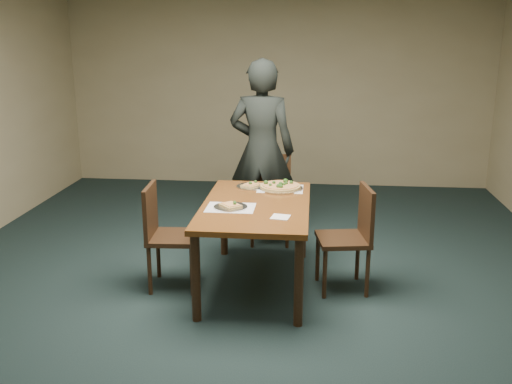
# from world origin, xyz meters

# --- Properties ---
(ground) EXTENTS (8.00, 8.00, 0.00)m
(ground) POSITION_xyz_m (0.00, 0.00, 0.00)
(ground) COLOR black
(ground) RESTS_ON ground
(room_shell) EXTENTS (8.00, 8.00, 8.00)m
(room_shell) POSITION_xyz_m (0.00, 0.00, 1.74)
(room_shell) COLOR tan
(room_shell) RESTS_ON ground
(dining_table) EXTENTS (0.90, 1.50, 0.75)m
(dining_table) POSITION_xyz_m (0.05, 0.44, 0.66)
(dining_table) COLOR #552D11
(dining_table) RESTS_ON ground
(chair_far) EXTENTS (0.44, 0.44, 0.91)m
(chair_far) POSITION_xyz_m (0.09, 1.61, 0.52)
(chair_far) COLOR black
(chair_far) RESTS_ON ground
(chair_left) EXTENTS (0.44, 0.44, 0.91)m
(chair_left) POSITION_xyz_m (-0.73, 0.34, 0.52)
(chair_left) COLOR black
(chair_left) RESTS_ON ground
(chair_right) EXTENTS (0.48, 0.48, 0.91)m
(chair_right) POSITION_xyz_m (0.87, 0.45, 0.52)
(chair_right) COLOR black
(chair_right) RESTS_ON ground
(diner) EXTENTS (0.75, 0.54, 1.90)m
(diner) POSITION_xyz_m (-0.02, 1.71, 0.95)
(diner) COLOR black
(diner) RESTS_ON ground
(placemat_main) EXTENTS (0.42, 0.32, 0.00)m
(placemat_main) POSITION_xyz_m (0.23, 0.93, 0.75)
(placemat_main) COLOR white
(placemat_main) RESTS_ON dining_table
(placemat_near) EXTENTS (0.40, 0.30, 0.00)m
(placemat_near) POSITION_xyz_m (-0.15, 0.29, 0.75)
(placemat_near) COLOR white
(placemat_near) RESTS_ON dining_table
(pizza_pan) EXTENTS (0.41, 0.41, 0.07)m
(pizza_pan) POSITION_xyz_m (0.23, 0.93, 0.77)
(pizza_pan) COLOR silver
(pizza_pan) RESTS_ON dining_table
(slice_plate_near) EXTENTS (0.28, 0.28, 0.05)m
(slice_plate_near) POSITION_xyz_m (-0.14, 0.29, 0.76)
(slice_plate_near) COLOR silver
(slice_plate_near) RESTS_ON dining_table
(slice_plate_far) EXTENTS (0.28, 0.28, 0.06)m
(slice_plate_far) POSITION_xyz_m (-0.05, 0.97, 0.76)
(slice_plate_far) COLOR silver
(slice_plate_far) RESTS_ON dining_table
(napkin) EXTENTS (0.16, 0.16, 0.01)m
(napkin) POSITION_xyz_m (0.28, 0.07, 0.75)
(napkin) COLOR white
(napkin) RESTS_ON dining_table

